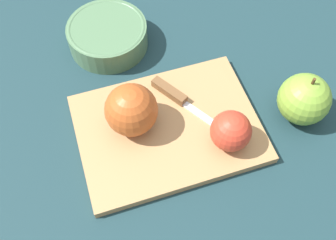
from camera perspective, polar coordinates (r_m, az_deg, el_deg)
ground_plane at (r=0.68m, az=0.00°, el=-1.59°), size 4.00×4.00×0.00m
cutting_board at (r=0.68m, az=0.00°, el=-1.24°), size 0.32×0.25×0.02m
apple_half_left at (r=0.64m, az=-5.32°, el=1.47°), size 0.09×0.09×0.09m
apple_half_right at (r=0.63m, az=9.07°, el=-1.60°), size 0.07×0.07×0.07m
knife at (r=0.70m, az=0.88°, el=3.70°), size 0.09×0.14×0.02m
apple_whole at (r=0.70m, az=19.14°, el=2.86°), size 0.09×0.09×0.10m
bowl at (r=0.79m, az=-8.76°, el=12.14°), size 0.15×0.15×0.05m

